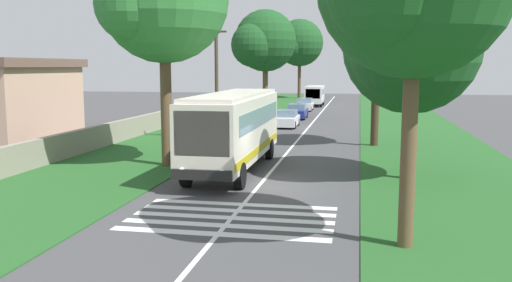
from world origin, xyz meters
TOP-DOWN VIEW (x-y plane):
  - ground at (0.00, 0.00)m, footprint 160.00×160.00m
  - grass_verge_left at (15.00, 8.20)m, footprint 120.00×8.00m
  - grass_verge_right at (15.00, -8.20)m, footprint 120.00×8.00m
  - centre_line at (15.00, 0.00)m, footprint 110.00×0.16m
  - coach_bus at (3.26, 1.80)m, footprint 11.16×2.62m
  - zebra_crossing at (-4.92, 0.00)m, footprint 4.05×6.80m
  - trailing_car_0 at (22.61, 1.81)m, footprint 4.30×1.78m
  - trailing_car_1 at (30.05, 1.78)m, footprint 4.30×1.78m
  - trailing_car_2 at (39.85, 2.04)m, footprint 4.30×1.78m
  - trailing_minibus_0 at (47.39, 1.51)m, footprint 6.00×2.14m
  - roadside_tree_left_0 at (63.68, 5.39)m, footprint 8.74×7.31m
  - roadside_tree_left_1 at (31.08, 5.27)m, footprint 7.52×6.05m
  - roadside_tree_left_2 at (3.97, 5.52)m, footprint 7.31×6.36m
  - roadside_tree_right_0 at (2.84, -6.12)m, footprint 6.99×5.94m
  - roadside_tree_right_2 at (12.85, -4.92)m, footprint 5.81×4.82m
  - utility_pole at (13.28, 5.31)m, footprint 0.24×1.40m
  - roadside_wall at (20.00, 11.60)m, footprint 70.00×0.40m

SIDE VIEW (x-z plane):
  - ground at x=0.00m, z-range 0.00..0.00m
  - zebra_crossing at x=-4.92m, z-range 0.00..0.01m
  - centre_line at x=15.00m, z-range 0.00..0.01m
  - grass_verge_left at x=15.00m, z-range 0.00..0.04m
  - grass_verge_right at x=15.00m, z-range 0.00..0.04m
  - trailing_car_0 at x=22.61m, z-range -0.05..1.38m
  - trailing_car_1 at x=30.05m, z-range -0.05..1.38m
  - trailing_car_2 at x=39.85m, z-range -0.05..1.38m
  - roadside_wall at x=20.00m, z-range 0.04..1.41m
  - trailing_minibus_0 at x=47.39m, z-range 0.28..2.81m
  - coach_bus at x=3.26m, z-range 0.28..4.01m
  - utility_pole at x=13.28m, z-range 0.18..8.00m
  - roadside_tree_right_0 at x=2.84m, z-range 1.33..10.16m
  - roadside_tree_right_2 at x=12.85m, z-range 2.20..11.66m
  - roadside_tree_left_1 at x=31.08m, z-range 2.06..12.51m
  - roadside_tree_left_2 at x=3.97m, z-range 2.41..13.86m
  - roadside_tree_left_0 at x=63.68m, z-range 2.31..14.57m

